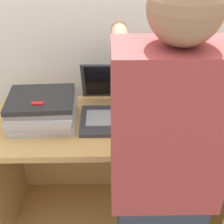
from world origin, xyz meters
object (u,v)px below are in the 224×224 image
(laptop_stack_left, at_px, (43,110))
(person, at_px, (162,188))
(laptop_stack_right, at_px, (180,111))
(laptop_open, at_px, (112,107))

(laptop_stack_left, height_order, person, person)
(person, bearing_deg, laptop_stack_left, 136.63)
(laptop_stack_left, bearing_deg, laptop_stack_right, -0.05)
(laptop_open, relative_size, person, 0.24)
(laptop_stack_right, bearing_deg, laptop_open, 169.97)
(laptop_open, xyz_separation_m, laptop_stack_left, (-0.36, -0.06, 0.03))
(laptop_open, distance_m, laptop_stack_left, 0.37)
(laptop_stack_left, xyz_separation_m, laptop_stack_right, (0.73, -0.00, -0.01))
(laptop_stack_right, xyz_separation_m, person, (-0.17, -0.52, -0.02))
(laptop_stack_left, bearing_deg, person, -43.37)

